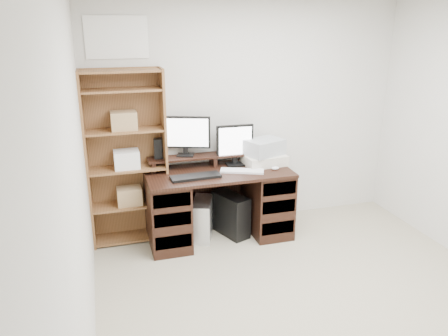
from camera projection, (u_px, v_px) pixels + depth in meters
name	position (u px, v px, depth m)	size (l,w,h in m)	color
room	(343.00, 171.00, 3.00)	(3.54, 4.04, 2.54)	tan
desk	(218.00, 203.00, 4.65)	(1.50, 0.70, 0.75)	black
riser_shelf	(213.00, 157.00, 4.69)	(1.40, 0.22, 0.12)	black
monitor_wide	(185.00, 134.00, 4.58)	(0.51, 0.21, 0.42)	black
monitor_small	(235.00, 143.00, 4.66)	(0.40, 0.15, 0.44)	black
speaker	(158.00, 148.00, 4.52)	(0.08, 0.08, 0.21)	black
keyboard_black	(196.00, 177.00, 4.32)	(0.50, 0.17, 0.03)	black
keyboard_white	(242.00, 171.00, 4.50)	(0.45, 0.13, 0.02)	silver
mouse	(275.00, 168.00, 4.57)	(0.08, 0.06, 0.03)	silver
printer	(264.00, 159.00, 4.73)	(0.44, 0.33, 0.11)	beige
basket	(264.00, 147.00, 4.69)	(0.39, 0.28, 0.17)	#A0A6AB
tower_silver	(203.00, 219.00, 4.68)	(0.19, 0.42, 0.42)	silver
tower_black	(230.00, 214.00, 4.75)	(0.35, 0.50, 0.46)	black
bookshelf	(126.00, 157.00, 4.43)	(0.80, 0.30, 1.80)	brown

